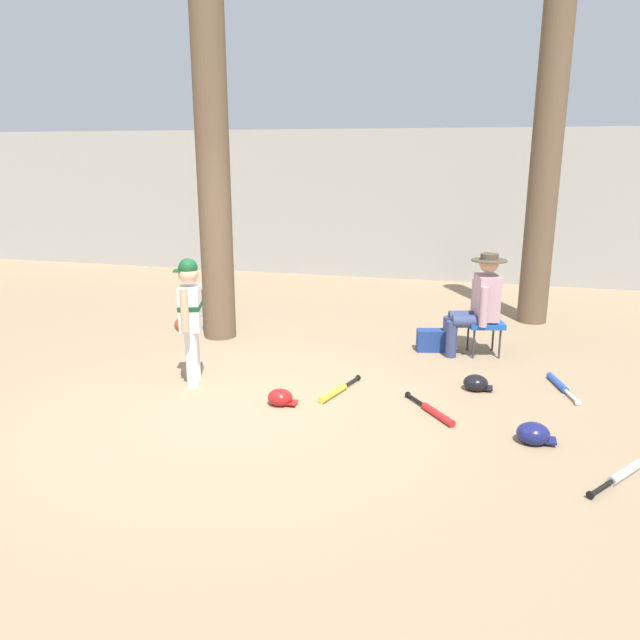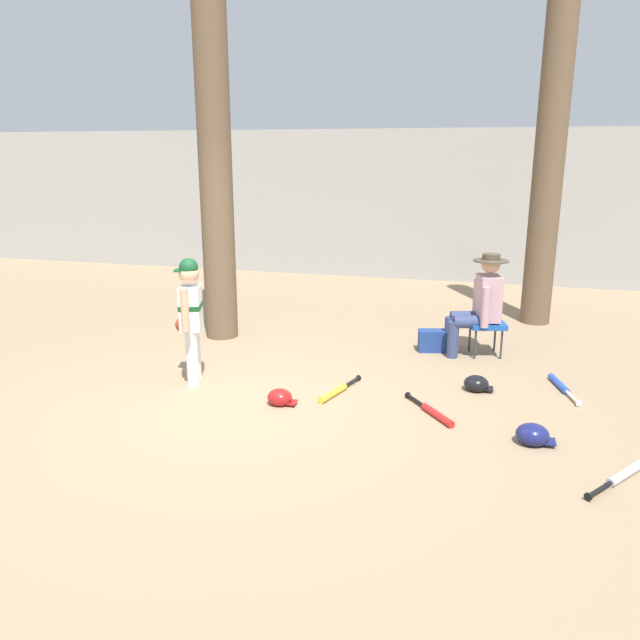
{
  "view_description": "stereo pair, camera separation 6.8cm",
  "coord_description": "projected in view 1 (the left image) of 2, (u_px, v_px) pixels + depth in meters",
  "views": [
    {
      "loc": [
        2.1,
        -4.99,
        2.31
      ],
      "look_at": [
        0.63,
        0.6,
        0.75
      ],
      "focal_mm": 34.94,
      "sensor_mm": 36.0,
      "label": 1
    },
    {
      "loc": [
        2.16,
        -4.98,
        2.31
      ],
      "look_at": [
        0.63,
        0.6,
        0.75
      ],
      "focal_mm": 34.94,
      "sensor_mm": 36.0,
      "label": 2
    }
  ],
  "objects": [
    {
      "name": "ground_plane",
      "position": [
        238.0,
        410.0,
        5.78
      ],
      "size": [
        60.0,
        60.0,
        0.0
      ],
      "primitive_type": "plane",
      "color": "#937A5B"
    },
    {
      "name": "handbag_beside_stool",
      "position": [
        431.0,
        340.0,
        7.46
      ],
      "size": [
        0.37,
        0.25,
        0.26
      ],
      "primitive_type": "cube",
      "rotation": [
        0.0,
        0.0,
        0.23
      ],
      "color": "navy",
      "rests_on": "ground"
    },
    {
      "name": "young_ballplayer",
      "position": [
        190.0,
        313.0,
        6.26
      ],
      "size": [
        0.44,
        0.56,
        1.31
      ],
      "color": "white",
      "rests_on": "ground"
    },
    {
      "name": "seated_spectator",
      "position": [
        478.0,
        302.0,
        7.2
      ],
      "size": [
        0.68,
        0.54,
        1.2
      ],
      "color": "navy",
      "rests_on": "ground"
    },
    {
      "name": "bat_blue_youth",
      "position": [
        560.0,
        385.0,
        6.31
      ],
      "size": [
        0.25,
        0.74,
        0.07
      ],
      "color": "#2347AD",
      "rests_on": "ground"
    },
    {
      "name": "bat_yellow_trainer",
      "position": [
        336.0,
        391.0,
        6.13
      ],
      "size": [
        0.28,
        0.73,
        0.07
      ],
      "color": "yellow",
      "rests_on": "ground"
    },
    {
      "name": "batting_helmet_navy",
      "position": [
        533.0,
        434.0,
        5.1
      ],
      "size": [
        0.32,
        0.25,
        0.18
      ],
      "color": "navy",
      "rests_on": "ground"
    },
    {
      "name": "bat_aluminum_silver",
      "position": [
        622.0,
        474.0,
        4.55
      ],
      "size": [
        0.49,
        0.64,
        0.07
      ],
      "color": "#B7BCC6",
      "rests_on": "ground"
    },
    {
      "name": "tree_near_player",
      "position": [
        212.0,
        143.0,
        7.46
      ],
      "size": [
        0.55,
        0.55,
        5.36
      ],
      "color": "brown",
      "rests_on": "ground"
    },
    {
      "name": "folding_stool",
      "position": [
        485.0,
        325.0,
        7.27
      ],
      "size": [
        0.49,
        0.49,
        0.41
      ],
      "color": "#194C9E",
      "rests_on": "ground"
    },
    {
      "name": "concrete_back_wall",
      "position": [
        370.0,
        204.0,
        11.72
      ],
      "size": [
        18.0,
        0.36,
        2.73
      ],
      "primitive_type": "cube",
      "color": "#9E9E99",
      "rests_on": "ground"
    },
    {
      "name": "batting_helmet_black",
      "position": [
        476.0,
        383.0,
        6.24
      ],
      "size": [
        0.29,
        0.22,
        0.17
      ],
      "color": "black",
      "rests_on": "ground"
    },
    {
      "name": "batting_helmet_red",
      "position": [
        280.0,
        398.0,
        5.88
      ],
      "size": [
        0.28,
        0.22,
        0.16
      ],
      "color": "#A81919",
      "rests_on": "ground"
    },
    {
      "name": "tree_behind_spectator",
      "position": [
        545.0,
        171.0,
        8.27
      ],
      "size": [
        0.6,
        0.6,
        4.75
      ],
      "color": "brown",
      "rests_on": "ground"
    },
    {
      "name": "bat_red_barrel",
      "position": [
        434.0,
        412.0,
        5.64
      ],
      "size": [
        0.51,
        0.63,
        0.07
      ],
      "color": "red",
      "rests_on": "ground"
    }
  ]
}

